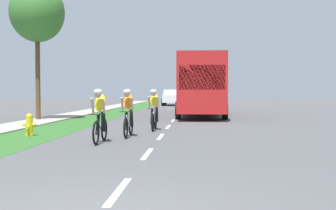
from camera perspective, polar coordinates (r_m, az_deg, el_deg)
name	(u,v)px	position (r m, az deg, el deg)	size (l,w,h in m)	color
ground_plane	(176,116)	(24.69, 1.13, -1.57)	(120.00, 120.00, 0.00)	#4C4C4F
grass_verge	(103,116)	(25.29, -8.95, -1.50)	(2.35, 70.00, 0.01)	#2D6026
sidewalk_concrete	(69,116)	(25.84, -13.50, -1.46)	(1.85, 70.00, 0.10)	#9E998E
lane_markings_center	(179,113)	(28.68, 1.52, -1.07)	(0.12, 54.07, 0.01)	white
fire_hydrant_yellow	(29,125)	(14.75, -18.50, -2.63)	(0.44, 0.38, 0.76)	yellow
cyclist_lead	(100,115)	(12.29, -9.34, -1.40)	(0.42, 1.72, 1.58)	black
cyclist_trailing	(128,112)	(13.79, -5.48, -1.02)	(0.42, 1.72, 1.58)	black
cyclist_distant	(154,109)	(15.98, -1.93, -0.60)	(0.42, 1.72, 1.58)	black
bus_red	(201,83)	(25.96, 4.51, 2.97)	(2.78, 11.60, 3.48)	red
pickup_white	(173,97)	(43.14, 0.74, 1.05)	(2.22, 5.10, 1.64)	silver
street_tree_near	(37,13)	(22.81, -17.53, 11.97)	(2.78, 2.78, 7.08)	brown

